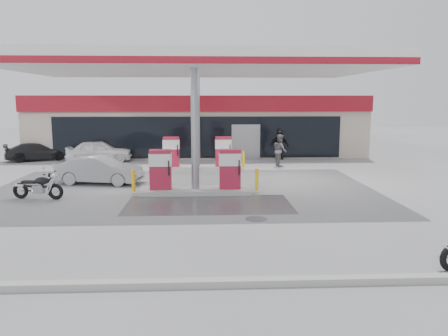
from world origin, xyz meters
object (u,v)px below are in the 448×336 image
object	(u,v)px
parked_car_right	(295,148)
attendant	(280,150)
parked_motorcycle	(39,187)
biker_walking	(280,145)
pump_island_near	(195,176)
hatchback_silver	(100,170)
sedan_white	(99,151)
parked_car_left	(37,152)
pump_island_far	(197,156)

from	to	relation	value
parked_car_right	attendant	bearing A→B (deg)	166.80
parked_motorcycle	biker_walking	size ratio (longest dim) A/B	1.12
pump_island_near	attendant	distance (m)	8.42
attendant	hatchback_silver	size ratio (longest dim) A/B	0.48
pump_island_near	hatchback_silver	bearing A→B (deg)	153.18
sedan_white	parked_car_left	size ratio (longest dim) A/B	1.04
pump_island_far	parked_car_left	world-z (taller)	pump_island_far
sedan_white	parked_car_right	size ratio (longest dim) A/B	1.06
parked_car_right	parked_motorcycle	bearing A→B (deg)	143.55
pump_island_near	parked_motorcycle	bearing A→B (deg)	-172.21
sedan_white	biker_walking	bearing A→B (deg)	-94.94
pump_island_near	parked_car_left	size ratio (longest dim) A/B	1.37
pump_island_far	parked_car_right	size ratio (longest dim) A/B	1.40
pump_island_near	pump_island_far	xyz separation A→B (m)	(0.00, 6.00, 0.00)
biker_walking	hatchback_silver	bearing A→B (deg)	-142.61
pump_island_near	hatchback_silver	xyz separation A→B (m)	(-4.35, 2.20, -0.08)
sedan_white	pump_island_far	bearing A→B (deg)	-126.10
parked_motorcycle	sedan_white	xyz separation A→B (m)	(-0.04, 10.01, 0.20)
pump_island_near	biker_walking	world-z (taller)	biker_walking
pump_island_near	pump_island_far	bearing A→B (deg)	90.00
attendant	parked_car_left	bearing A→B (deg)	69.01
pump_island_far	biker_walking	distance (m)	6.39
sedan_white	parked_car_left	distance (m)	4.08
pump_island_far	biker_walking	world-z (taller)	biker_walking
hatchback_silver	parked_car_right	xyz separation A→B (m)	(10.88, 9.44, -0.12)
pump_island_near	hatchback_silver	size ratio (longest dim) A/B	1.35
parked_motorcycle	parked_car_left	distance (m)	11.55
hatchback_silver	parked_car_right	distance (m)	14.41
pump_island_far	hatchback_silver	size ratio (longest dim) A/B	1.35
sedan_white	parked_car_right	world-z (taller)	sedan_white
parked_motorcycle	parked_car_left	world-z (taller)	parked_car_left
pump_island_far	parked_motorcycle	world-z (taller)	pump_island_far
pump_island_far	hatchback_silver	world-z (taller)	pump_island_far
pump_island_near	parked_motorcycle	world-z (taller)	pump_island_near
pump_island_far	parked_car_right	world-z (taller)	pump_island_far
pump_island_far	attendant	bearing A→B (deg)	12.08
attendant	parked_car_left	distance (m)	14.98
sedan_white	attendant	size ratio (longest dim) A/B	2.14
sedan_white	parked_car_right	xyz separation A→B (m)	(12.53, 2.44, -0.15)
sedan_white	parked_car_right	bearing A→B (deg)	-87.02
attendant	biker_walking	world-z (taller)	attendant
pump_island_far	hatchback_silver	xyz separation A→B (m)	(-4.35, -3.80, -0.08)
hatchback_silver	parked_car_right	world-z (taller)	hatchback_silver
parked_car_left	parked_car_right	distance (m)	16.61
sedan_white	hatchback_silver	xyz separation A→B (m)	(1.65, -7.00, -0.03)
pump_island_far	parked_motorcycle	size ratio (longest dim) A/B	2.54
pump_island_far	parked_motorcycle	bearing A→B (deg)	-131.15
parked_car_left	hatchback_silver	bearing A→B (deg)	-167.50
pump_island_near	parked_car_right	bearing A→B (deg)	60.70
pump_island_far	biker_walking	size ratio (longest dim) A/B	2.85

